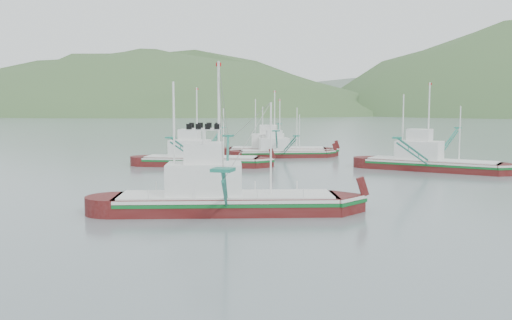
% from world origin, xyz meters
% --- Properties ---
extents(ground, '(1200.00, 1200.00, 0.00)m').
position_xyz_m(ground, '(0.00, 0.00, 0.00)').
color(ground, slate).
rests_on(ground, ground).
extents(main_boat, '(15.48, 26.43, 10.97)m').
position_xyz_m(main_boat, '(-1.02, 1.47, 2.13)').
color(main_boat, '#470C0B').
rests_on(main_boat, ground).
extents(bg_boat_left, '(14.06, 24.78, 10.07)m').
position_xyz_m(bg_boat_left, '(-12.95, 28.73, 1.50)').
color(bg_boat_left, '#470C0B').
rests_on(bg_boat_left, ground).
extents(bg_boat_far, '(12.25, 20.75, 8.72)m').
position_xyz_m(bg_boat_far, '(-5.88, 42.36, 1.73)').
color(bg_boat_far, '#470C0B').
rests_on(bg_boat_far, ground).
extents(bg_boat_right, '(14.85, 25.42, 10.53)m').
position_xyz_m(bg_boat_right, '(13.51, 30.97, 1.98)').
color(bg_boat_right, '#470C0B').
rests_on(bg_boat_right, ground).
extents(bg_boat_extra, '(14.19, 24.59, 10.07)m').
position_xyz_m(bg_boat_extra, '(-7.21, 45.04, 1.75)').
color(bg_boat_extra, '#470C0B').
rests_on(bg_boat_extra, ground).
extents(headland_left, '(448.00, 308.00, 210.00)m').
position_xyz_m(headland_left, '(-180.00, 360.00, 0.00)').
color(headland_left, '#3C5C2F').
rests_on(headland_left, ground).
extents(ridge_distant, '(960.00, 400.00, 240.00)m').
position_xyz_m(ridge_distant, '(30.00, 560.00, 0.00)').
color(ridge_distant, slate).
rests_on(ridge_distant, ground).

